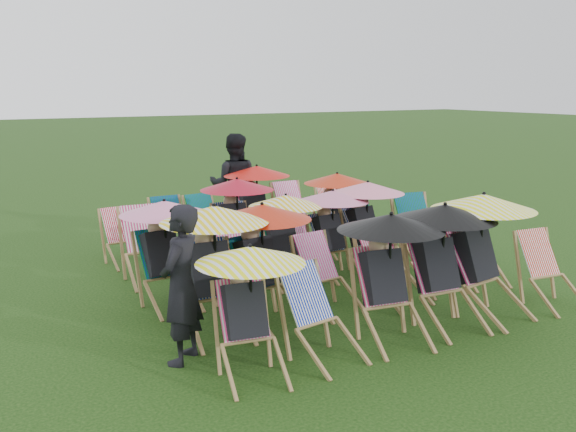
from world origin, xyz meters
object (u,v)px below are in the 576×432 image
deckchair_29 (337,211)px  person_left (181,285)px  deckchair_0 (250,310)px  deckchair_5 (552,271)px  person_rear (234,185)px

deckchair_29 → person_left: person_left is taller
deckchair_0 → deckchair_5: bearing=7.9°
deckchair_5 → deckchair_29: deckchair_5 is taller
person_left → deckchair_0: bearing=80.3°
deckchair_29 → person_rear: size_ratio=0.45×
person_left → deckchair_5: bearing=126.5°
deckchair_0 → person_left: (-0.44, 0.62, 0.14)m
deckchair_0 → person_rear: bearing=75.3°
deckchair_0 → deckchair_5: 4.14m
deckchair_0 → deckchair_29: (4.09, 4.57, -0.23)m
deckchair_0 → person_left: person_left is taller
person_rear → deckchair_29: bearing=-176.8°
deckchair_0 → deckchair_29: 6.14m
deckchair_0 → deckchair_5: (4.13, -0.09, -0.20)m
deckchair_5 → deckchair_29: bearing=96.8°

